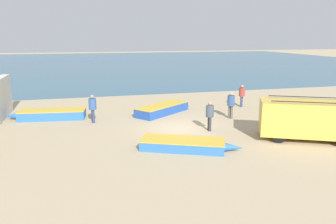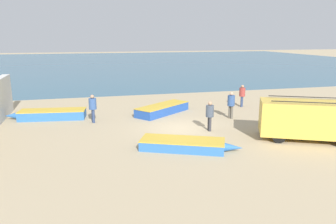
% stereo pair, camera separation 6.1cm
% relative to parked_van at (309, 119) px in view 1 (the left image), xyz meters
% --- Properties ---
extents(ground_plane, '(200.00, 200.00, 0.00)m').
position_rel_parked_van_xyz_m(ground_plane, '(-5.97, 3.80, -1.16)').
color(ground_plane, tan).
extents(sea_water, '(120.00, 80.00, 0.01)m').
position_rel_parked_van_xyz_m(sea_water, '(-5.97, 55.80, -1.16)').
color(sea_water, '#33607A').
rests_on(sea_water, ground_plane).
extents(parked_van, '(5.38, 3.98, 2.23)m').
position_rel_parked_van_xyz_m(parked_van, '(0.00, 0.00, 0.00)').
color(parked_van, gold).
rests_on(parked_van, ground_plane).
extents(fishing_rowboat_0, '(5.32, 2.00, 0.61)m').
position_rel_parked_van_xyz_m(fishing_rowboat_0, '(-13.86, 8.30, -0.85)').
color(fishing_rowboat_0, '#2D66AD').
rests_on(fishing_rowboat_0, ground_plane).
extents(fishing_rowboat_1, '(4.95, 4.12, 0.63)m').
position_rel_parked_van_xyz_m(fishing_rowboat_1, '(-5.98, 8.01, -0.84)').
color(fishing_rowboat_1, '#234CA3').
rests_on(fishing_rowboat_1, ground_plane).
extents(fishing_rowboat_2, '(4.96, 3.09, 0.49)m').
position_rel_parked_van_xyz_m(fishing_rowboat_2, '(-6.85, 0.18, -0.91)').
color(fishing_rowboat_2, '#2D66AD').
rests_on(fishing_rowboat_2, ground_plane).
extents(fisherman_0, '(0.46, 0.46, 1.77)m').
position_rel_parked_van_xyz_m(fisherman_0, '(-4.48, 2.91, -0.10)').
color(fisherman_0, '#38383D').
rests_on(fisherman_0, ground_plane).
extents(fisherman_1, '(0.46, 0.46, 1.74)m').
position_rel_parked_van_xyz_m(fisherman_1, '(0.50, 8.62, -0.12)').
color(fisherman_1, navy).
rests_on(fisherman_1, ground_plane).
extents(fisherman_2, '(0.48, 0.48, 1.83)m').
position_rel_parked_van_xyz_m(fisherman_2, '(-11.06, 6.57, -0.07)').
color(fisherman_2, navy).
rests_on(fisherman_2, ground_plane).
extents(fisherman_3, '(0.48, 0.48, 1.83)m').
position_rel_parked_van_xyz_m(fisherman_3, '(-1.99, 5.34, -0.07)').
color(fisherman_3, '#5B564C').
rests_on(fisherman_3, ground_plane).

